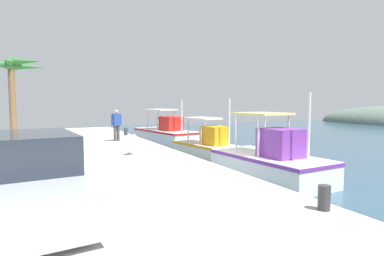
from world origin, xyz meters
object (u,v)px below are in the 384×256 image
at_px(mooring_bollard_nearest, 115,128).
at_px(palm_tree, 12,71).
at_px(fisherman_standing, 116,124).
at_px(mooring_bollard_third, 324,198).
at_px(parked_car, 30,179).
at_px(pelican, 131,145).
at_px(fishing_boat_third, 271,162).
at_px(fishing_boat_nearest, 166,134).
at_px(fishing_boat_second, 209,146).
at_px(mooring_bollard_second, 126,132).

relative_size(mooring_bollard_nearest, palm_tree, 0.10).
height_order(fisherman_standing, mooring_bollard_third, fisherman_standing).
relative_size(parked_car, mooring_bollard_nearest, 9.90).
distance_m(pelican, mooring_bollard_nearest, 11.16).
height_order(fishing_boat_third, mooring_bollard_nearest, fishing_boat_third).
xyz_separation_m(fishing_boat_nearest, fishing_boat_third, (11.72, -0.20, -0.00)).
bearing_deg(mooring_bollard_nearest, pelican, -8.77).
xyz_separation_m(mooring_bollard_nearest, mooring_bollard_third, (19.33, 0.00, 0.04)).
bearing_deg(fishing_boat_third, mooring_bollard_third, -29.29).
relative_size(fishing_boat_second, palm_tree, 1.11).
relative_size(mooring_bollard_nearest, mooring_bollard_second, 0.92).
distance_m(fishing_boat_third, fisherman_standing, 9.26).
relative_size(fishing_boat_nearest, fishing_boat_second, 1.23).
bearing_deg(mooring_bollard_second, fishing_boat_nearest, 101.52).
bearing_deg(fishing_boat_second, parked_car, -44.95).
height_order(fisherman_standing, mooring_bollard_second, fisherman_standing).
xyz_separation_m(fishing_boat_nearest, mooring_bollard_nearest, (-2.58, -3.02, 0.31)).
relative_size(fishing_boat_nearest, pelican, 7.08).
distance_m(fishing_boat_second, parked_car, 12.02).
height_order(fishing_boat_nearest, pelican, fishing_boat_nearest).
bearing_deg(mooring_bollard_nearest, palm_tree, -53.68).
distance_m(fishing_boat_nearest, mooring_bollard_nearest, 3.98).
distance_m(fishing_boat_third, parked_car, 8.61).
height_order(parked_car, mooring_bollard_third, parked_car).
distance_m(fishing_boat_second, palm_tree, 11.07).
bearing_deg(mooring_bollard_second, palm_tree, -77.27).
relative_size(fishing_boat_third, mooring_bollard_third, 9.92).
bearing_deg(fishing_boat_nearest, fishing_boat_second, 1.71).
distance_m(fishing_boat_nearest, fishing_boat_second, 6.11).
relative_size(parked_car, mooring_bollard_third, 8.39).
distance_m(fisherman_standing, mooring_bollard_second, 3.18).
relative_size(pelican, fisherman_standing, 0.49).
bearing_deg(pelican, fishing_boat_second, 115.55).
bearing_deg(fisherman_standing, fishing_boat_nearest, 129.25).
bearing_deg(fishing_boat_second, fishing_boat_third, -3.89).
height_order(fishing_boat_nearest, fisherman_standing, fishing_boat_nearest).
bearing_deg(mooring_bollard_third, fishing_boat_second, 163.25).
bearing_deg(parked_car, palm_tree, -175.38).
bearing_deg(fisherman_standing, mooring_bollard_second, 156.89).
bearing_deg(fishing_boat_second, mooring_bollard_nearest, -159.75).
xyz_separation_m(mooring_bollard_second, mooring_bollard_third, (16.13, 0.00, 0.02)).
relative_size(fishing_boat_third, palm_tree, 1.12).
bearing_deg(parked_car, fishing_boat_third, 109.51).
bearing_deg(mooring_bollard_third, parked_car, -112.36).
distance_m(fishing_boat_third, mooring_bollard_third, 5.78).
xyz_separation_m(fisherman_standing, mooring_bollard_nearest, (-6.04, 1.21, -0.76)).
distance_m(mooring_bollard_third, palm_tree, 16.38).
bearing_deg(palm_tree, mooring_bollard_second, 102.73).
bearing_deg(mooring_bollard_third, mooring_bollard_nearest, -180.00).
xyz_separation_m(fishing_boat_second, fisherman_standing, (-2.64, -4.42, 1.21)).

